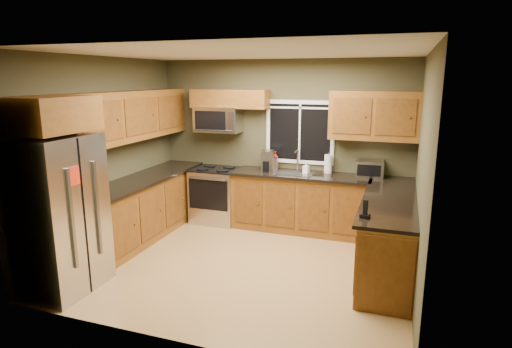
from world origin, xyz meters
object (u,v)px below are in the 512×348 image
Objects in this scene: kettle at (274,164)px; toaster_oven at (370,169)px; soap_bottle_a at (275,160)px; range at (216,195)px; coffee_maker at (267,161)px; soap_bottle_b at (306,168)px; paper_towel_roll at (328,164)px; microwave at (218,119)px; soap_bottle_c at (273,165)px; refrigerator at (59,215)px; cordless_phone at (365,212)px.

toaster_oven is at bearing 4.50° from kettle.
range is at bearing -166.62° from soap_bottle_a.
coffee_maker reaches higher than soap_bottle_a.
paper_towel_roll is at bearing 29.94° from soap_bottle_b.
soap_bottle_a is (0.97, 0.23, 0.62)m from range.
microwave is at bearing 90.02° from range.
paper_towel_roll is (1.84, 0.21, 0.62)m from range.
soap_bottle_a is (-1.52, 0.08, 0.02)m from toaster_oven.
soap_bottle_c is at bearing -2.60° from microwave.
paper_towel_roll is (0.84, 0.18, 0.02)m from kettle.
soap_bottle_c is (-0.03, 0.06, -0.03)m from kettle.
coffee_maker reaches higher than soap_bottle_c.
soap_bottle_a is (0.08, 0.18, -0.01)m from coffee_maker.
kettle is (1.00, 0.03, 0.59)m from range.
range is 1.63m from soap_bottle_b.
refrigerator is at bearing -130.35° from paper_towel_roll.
toaster_oven is 1.52m from soap_bottle_c.
refrigerator is at bearing -128.40° from soap_bottle_b.
refrigerator is 4.31m from toaster_oven.
range is at bearing 144.31° from cordless_phone.
soap_bottle_a reaches higher than cordless_phone.
toaster_oven is 0.96m from soap_bottle_b.
soap_bottle_c is at bearing 5.46° from range.
range is 1.95m from paper_towel_roll.
refrigerator is at bearing -118.92° from soap_bottle_a.
soap_bottle_b is (1.53, 0.03, 0.56)m from range.
soap_bottle_b is (0.56, -0.20, -0.05)m from soap_bottle_a.
soap_bottle_b is (2.22, 2.80, 0.13)m from refrigerator.
coffee_maker is 2.57m from cordless_phone.
soap_bottle_b is at bearing -1.81° from coffee_maker.
refrigerator is 3.27m from kettle.
toaster_oven reaches higher than soap_bottle_b.
kettle is at bearing -81.03° from soap_bottle_a.
range is 1.23× the size of microwave.
refrigerator reaches higher than soap_bottle_a.
coffee_maker is (-1.59, -0.10, 0.03)m from toaster_oven.
soap_bottle_b is 1.04× the size of soap_bottle_c.
coffee_maker is at bearing -5.49° from microwave.
microwave is 1.17m from soap_bottle_a.
kettle is at bearing -6.05° from microwave.
soap_bottle_a reaches higher than kettle.
toaster_oven is at bearing 3.38° from range.
soap_bottle_a is at bearing 160.40° from soap_bottle_b.
range is at bearing -174.54° from soap_bottle_c.
paper_towel_roll is 1.72× the size of soap_bottle_b.
soap_bottle_b is at bearing 0.04° from kettle.
microwave reaches higher than soap_bottle_b.
soap_bottle_c is (1.65, 2.86, 0.13)m from refrigerator.
refrigerator is 3.43m from soap_bottle_a.
soap_bottle_a is at bearing 88.95° from soap_bottle_c.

